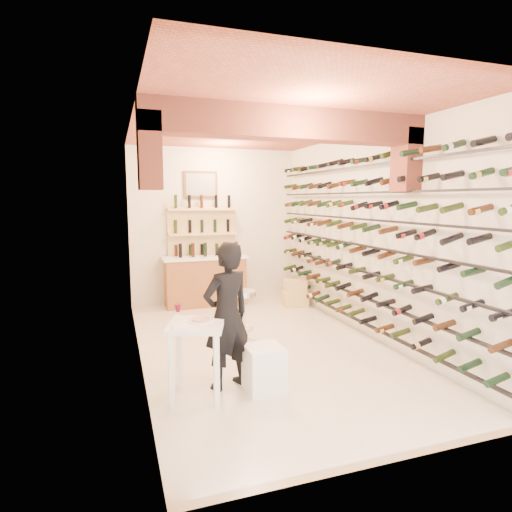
{
  "coord_description": "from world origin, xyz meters",
  "views": [
    {
      "loc": [
        -2.02,
        -5.68,
        2.15
      ],
      "look_at": [
        0.0,
        0.3,
        1.3
      ],
      "focal_mm": 29.53,
      "sensor_mm": 36.0,
      "label": 1
    }
  ],
  "objects_px": {
    "chrome_barstool": "(243,313)",
    "tasting_table": "(196,336)",
    "back_counter": "(205,279)",
    "crate_lower": "(295,299)",
    "white_stool": "(264,368)",
    "person": "(227,316)",
    "wine_rack": "(355,238)"
  },
  "relations": [
    {
      "from": "back_counter",
      "to": "tasting_table",
      "type": "height_order",
      "value": "back_counter"
    },
    {
      "from": "tasting_table",
      "to": "chrome_barstool",
      "type": "distance_m",
      "value": 1.78
    },
    {
      "from": "chrome_barstool",
      "to": "tasting_table",
      "type": "bearing_deg",
      "value": -123.29
    },
    {
      "from": "wine_rack",
      "to": "chrome_barstool",
      "type": "height_order",
      "value": "wine_rack"
    },
    {
      "from": "white_stool",
      "to": "person",
      "type": "relative_size",
      "value": 0.3
    },
    {
      "from": "back_counter",
      "to": "white_stool",
      "type": "distance_m",
      "value": 4.07
    },
    {
      "from": "wine_rack",
      "to": "crate_lower",
      "type": "distance_m",
      "value": 2.42
    },
    {
      "from": "white_stool",
      "to": "chrome_barstool",
      "type": "height_order",
      "value": "chrome_barstool"
    },
    {
      "from": "back_counter",
      "to": "wine_rack",
      "type": "bearing_deg",
      "value": -55.34
    },
    {
      "from": "wine_rack",
      "to": "crate_lower",
      "type": "xyz_separation_m",
      "value": [
        -0.13,
        1.97,
        -1.4
      ]
    },
    {
      "from": "back_counter",
      "to": "crate_lower",
      "type": "distance_m",
      "value": 1.87
    },
    {
      "from": "tasting_table",
      "to": "chrome_barstool",
      "type": "xyz_separation_m",
      "value": [
        0.97,
        1.47,
        -0.22
      ]
    },
    {
      "from": "back_counter",
      "to": "crate_lower",
      "type": "relative_size",
      "value": 3.46
    },
    {
      "from": "wine_rack",
      "to": "tasting_table",
      "type": "distance_m",
      "value": 3.18
    },
    {
      "from": "back_counter",
      "to": "tasting_table",
      "type": "bearing_deg",
      "value": -103.17
    },
    {
      "from": "tasting_table",
      "to": "wine_rack",
      "type": "bearing_deg",
      "value": 43.93
    },
    {
      "from": "wine_rack",
      "to": "back_counter",
      "type": "distance_m",
      "value": 3.38
    },
    {
      "from": "tasting_table",
      "to": "crate_lower",
      "type": "relative_size",
      "value": 2.07
    },
    {
      "from": "tasting_table",
      "to": "person",
      "type": "relative_size",
      "value": 0.61
    },
    {
      "from": "back_counter",
      "to": "person",
      "type": "xyz_separation_m",
      "value": [
        -0.55,
        -3.83,
        0.31
      ]
    },
    {
      "from": "back_counter",
      "to": "person",
      "type": "distance_m",
      "value": 3.89
    },
    {
      "from": "white_stool",
      "to": "crate_lower",
      "type": "distance_m",
      "value": 3.87
    },
    {
      "from": "person",
      "to": "crate_lower",
      "type": "relative_size",
      "value": 3.42
    },
    {
      "from": "wine_rack",
      "to": "tasting_table",
      "type": "bearing_deg",
      "value": -154.32
    },
    {
      "from": "tasting_table",
      "to": "white_stool",
      "type": "xyz_separation_m",
      "value": [
        0.75,
        -0.08,
        -0.43
      ]
    },
    {
      "from": "wine_rack",
      "to": "person",
      "type": "height_order",
      "value": "wine_rack"
    },
    {
      "from": "tasting_table",
      "to": "crate_lower",
      "type": "distance_m",
      "value": 4.25
    },
    {
      "from": "white_stool",
      "to": "back_counter",
      "type": "bearing_deg",
      "value": 87.43
    },
    {
      "from": "wine_rack",
      "to": "white_stool",
      "type": "distance_m",
      "value": 2.78
    },
    {
      "from": "chrome_barstool",
      "to": "back_counter",
      "type": "bearing_deg",
      "value": 90.85
    },
    {
      "from": "wine_rack",
      "to": "person",
      "type": "xyz_separation_m",
      "value": [
        -2.38,
        -1.19,
        -0.71
      ]
    },
    {
      "from": "white_stool",
      "to": "tasting_table",
      "type": "bearing_deg",
      "value": 173.89
    }
  ]
}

